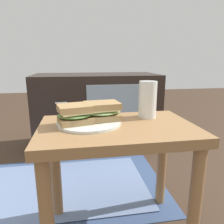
{
  "coord_description": "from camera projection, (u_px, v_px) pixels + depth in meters",
  "views": [
    {
      "loc": [
        -0.14,
        -0.71,
        0.69
      ],
      "look_at": [
        -0.02,
        0.0,
        0.51
      ],
      "focal_mm": 33.7,
      "sensor_mm": 36.0,
      "label": 1
    }
  ],
  "objects": [
    {
      "name": "side_table",
      "position": [
        117.0,
        148.0,
        0.78
      ],
      "size": [
        0.56,
        0.36,
        0.46
      ],
      "color": "olive",
      "rests_on": "ground"
    },
    {
      "name": "tv_cabinet",
      "position": [
        97.0,
        110.0,
        1.71
      ],
      "size": [
        0.96,
        0.46,
        0.58
      ],
      "color": "black",
      "rests_on": "ground"
    },
    {
      "name": "area_rug",
      "position": [
        59.0,
        187.0,
        1.16
      ],
      "size": [
        1.16,
        0.67,
        0.01
      ],
      "color": "#384C72",
      "rests_on": "ground"
    },
    {
      "name": "plate",
      "position": [
        89.0,
        122.0,
        0.78
      ],
      "size": [
        0.24,
        0.24,
        0.01
      ],
      "primitive_type": "cylinder",
      "color": "silver",
      "rests_on": "side_table"
    },
    {
      "name": "sandwich_front",
      "position": [
        75.0,
        114.0,
        0.75
      ],
      "size": [
        0.14,
        0.13,
        0.07
      ],
      "color": "#9E7A4C",
      "rests_on": "plate"
    },
    {
      "name": "sandwich_back",
      "position": [
        102.0,
        111.0,
        0.79
      ],
      "size": [
        0.15,
        0.12,
        0.07
      ],
      "color": "#9E7A4C",
      "rests_on": "plate"
    },
    {
      "name": "beer_glass",
      "position": [
        148.0,
        100.0,
        0.85
      ],
      "size": [
        0.07,
        0.07,
        0.15
      ],
      "color": "silver",
      "rests_on": "side_table"
    }
  ]
}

